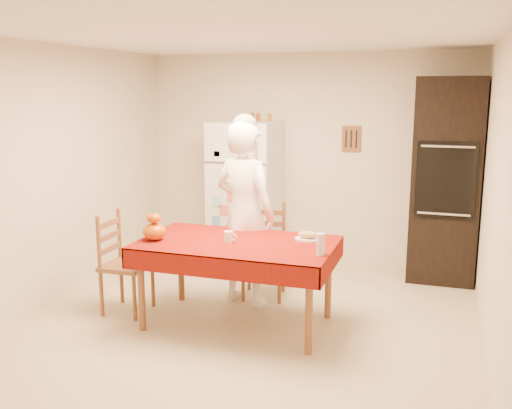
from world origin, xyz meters
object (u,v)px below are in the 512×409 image
at_px(oven_cabinet, 446,181).
at_px(dining_table, 237,249).
at_px(refrigerator, 245,193).
at_px(pumpkin_lower, 154,232).
at_px(chair_left, 120,259).
at_px(wine_glass, 321,244).
at_px(bread_plate, 308,239).
at_px(chair_far, 265,247).
at_px(coffee_mug, 229,237).
at_px(seated_woman, 245,214).

distance_m(oven_cabinet, dining_table, 2.58).
xyz_separation_m(refrigerator, pumpkin_lower, (-0.13, -2.03, -0.01)).
relative_size(chair_left, pumpkin_lower, 4.69).
distance_m(wine_glass, bread_plate, 0.47).
distance_m(oven_cabinet, bread_plate, 2.03).
bearing_deg(wine_glass, chair_far, 128.65).
bearing_deg(chair_left, oven_cabinet, -56.97).
bearing_deg(coffee_mug, refrigerator, 105.22).
relative_size(dining_table, chair_far, 1.79).
relative_size(dining_table, pumpkin_lower, 8.38).
bearing_deg(seated_woman, coffee_mug, 112.73).
height_order(oven_cabinet, dining_table, oven_cabinet).
height_order(chair_far, bread_plate, chair_far).
bearing_deg(oven_cabinet, chair_far, -147.01).
distance_m(dining_table, coffee_mug, 0.14).
height_order(refrigerator, chair_far, refrigerator).
relative_size(coffee_mug, bread_plate, 0.42).
distance_m(pumpkin_lower, wine_glass, 1.49).
height_order(wine_glass, bread_plate, wine_glass).
bearing_deg(chair_far, coffee_mug, -103.39).
relative_size(oven_cabinet, dining_table, 1.29).
height_order(chair_far, wine_glass, chair_far).
height_order(refrigerator, dining_table, refrigerator).
xyz_separation_m(dining_table, pumpkin_lower, (-0.71, -0.18, 0.15)).
relative_size(chair_left, wine_glass, 5.40).
bearing_deg(dining_table, refrigerator, 107.31).
height_order(coffee_mug, bread_plate, coffee_mug).
height_order(chair_far, seated_woman, seated_woman).
height_order(dining_table, chair_left, chair_left).
distance_m(chair_far, chair_left, 1.43).
relative_size(chair_far, seated_woman, 0.53).
xyz_separation_m(chair_far, bread_plate, (0.57, -0.55, 0.26)).
distance_m(coffee_mug, bread_plate, 0.70).
height_order(dining_table, pumpkin_lower, pumpkin_lower).
distance_m(dining_table, pumpkin_lower, 0.75).
bearing_deg(refrigerator, oven_cabinet, 1.18).
xyz_separation_m(oven_cabinet, wine_glass, (-0.93, -2.07, -0.25)).
bearing_deg(chair_far, refrigerator, 109.66).
height_order(oven_cabinet, chair_left, oven_cabinet).
xyz_separation_m(dining_table, coffee_mug, (-0.06, -0.05, 0.12)).
xyz_separation_m(dining_table, bread_plate, (0.58, 0.24, 0.08)).
distance_m(dining_table, chair_left, 1.17).
bearing_deg(chair_far, bread_plate, -53.12).
bearing_deg(wine_glass, pumpkin_lower, -179.75).
xyz_separation_m(chair_far, pumpkin_lower, (-0.71, -0.97, 0.33)).
bearing_deg(pumpkin_lower, oven_cabinet, 40.72).
distance_m(oven_cabinet, coffee_mug, 2.64).
bearing_deg(coffee_mug, oven_cabinet, 47.89).
bearing_deg(refrigerator, seated_woman, -70.70).
distance_m(seated_woman, bread_plate, 0.77).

